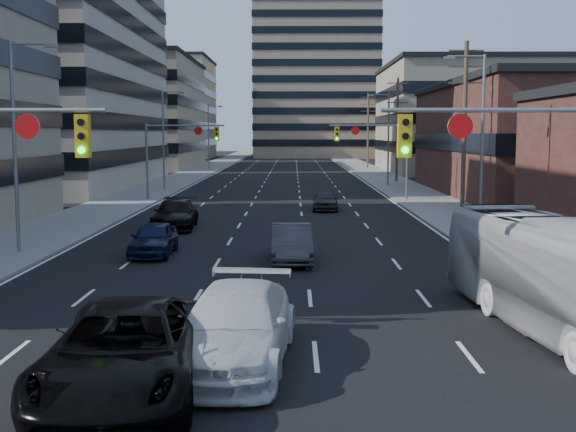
% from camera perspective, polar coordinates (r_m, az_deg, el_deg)
% --- Properties ---
extents(road_surface, '(18.00, 300.00, 0.02)m').
position_cam_1_polar(road_surface, '(140.55, -0.09, 4.45)').
color(road_surface, black).
rests_on(road_surface, ground).
extents(sidewalk_left, '(5.00, 300.00, 0.15)m').
position_cam_1_polar(sidewalk_left, '(141.12, -4.78, 4.46)').
color(sidewalk_left, slate).
rests_on(sidewalk_left, ground).
extents(sidewalk_right, '(5.00, 300.00, 0.15)m').
position_cam_1_polar(sidewalk_right, '(140.91, 4.61, 4.46)').
color(sidewalk_right, slate).
rests_on(sidewalk_right, ground).
extents(office_left_far, '(20.00, 30.00, 16.00)m').
position_cam_1_polar(office_left_far, '(113.33, -12.58, 7.82)').
color(office_left_far, gray).
rests_on(office_left_far, ground).
extents(storefront_right_mid, '(20.00, 30.00, 9.00)m').
position_cam_1_polar(storefront_right_mid, '(64.58, 21.14, 5.49)').
color(storefront_right_mid, '#472119').
rests_on(storefront_right_mid, ground).
extents(office_right_far, '(22.00, 28.00, 14.00)m').
position_cam_1_polar(office_right_far, '(101.28, 14.10, 7.39)').
color(office_right_far, gray).
rests_on(office_right_far, ground).
extents(apartment_tower, '(26.00, 26.00, 58.00)m').
position_cam_1_polar(apartment_tower, '(162.26, 2.17, 15.00)').
color(apartment_tower, gray).
rests_on(apartment_tower, ground).
extents(bg_block_left, '(24.00, 24.00, 20.00)m').
position_cam_1_polar(bg_block_left, '(153.34, -10.69, 8.25)').
color(bg_block_left, '#ADA089').
rests_on(bg_block_left, ground).
extents(bg_block_right, '(22.00, 22.00, 12.00)m').
position_cam_1_polar(bg_block_right, '(143.77, 12.86, 6.72)').
color(bg_block_right, gray).
rests_on(bg_block_right, ground).
extents(signal_near_right, '(6.59, 0.33, 6.00)m').
position_cam_1_polar(signal_near_right, '(19.47, 18.98, 3.57)').
color(signal_near_right, slate).
rests_on(signal_near_right, ground).
extents(signal_far_left, '(6.09, 0.33, 6.00)m').
position_cam_1_polar(signal_far_left, '(56.17, -8.79, 5.56)').
color(signal_far_left, slate).
rests_on(signal_far_left, ground).
extents(signal_far_right, '(6.09, 0.33, 6.00)m').
position_cam_1_polar(signal_far_right, '(55.82, 7.06, 5.58)').
color(signal_far_right, slate).
rests_on(signal_far_right, ground).
extents(utility_pole_block, '(2.20, 0.28, 11.00)m').
position_cam_1_polar(utility_pole_block, '(47.72, 13.77, 7.05)').
color(utility_pole_block, '#4C3D2D').
rests_on(utility_pole_block, ground).
extents(utility_pole_midblock, '(2.20, 0.28, 11.00)m').
position_cam_1_polar(utility_pole_midblock, '(77.22, 8.63, 6.91)').
color(utility_pole_midblock, '#4C3D2D').
rests_on(utility_pole_midblock, ground).
extents(utility_pole_distant, '(2.20, 0.28, 11.00)m').
position_cam_1_polar(utility_pole_distant, '(107.00, 6.34, 6.83)').
color(utility_pole_distant, '#4C3D2D').
rests_on(utility_pole_distant, ground).
extents(streetlight_left_near, '(2.03, 0.22, 9.00)m').
position_cam_1_polar(streetlight_left_near, '(32.58, -20.56, 5.85)').
color(streetlight_left_near, slate).
rests_on(streetlight_left_near, ground).
extents(streetlight_left_mid, '(2.03, 0.22, 9.00)m').
position_cam_1_polar(streetlight_left_mid, '(66.47, -9.69, 6.33)').
color(streetlight_left_mid, slate).
rests_on(streetlight_left_mid, ground).
extents(streetlight_left_far, '(2.03, 0.22, 9.00)m').
position_cam_1_polar(streetlight_left_far, '(101.11, -6.20, 6.44)').
color(streetlight_left_far, slate).
rests_on(streetlight_left_far, ground).
extents(streetlight_right_near, '(2.03, 0.22, 9.00)m').
position_cam_1_polar(streetlight_right_near, '(36.59, 14.86, 6.09)').
color(streetlight_right_near, slate).
rests_on(streetlight_right_near, ground).
extents(streetlight_right_far, '(2.03, 0.22, 9.00)m').
position_cam_1_polar(streetlight_right_far, '(71.02, 7.81, 6.38)').
color(streetlight_right_far, slate).
rests_on(streetlight_right_far, ground).
extents(black_pickup, '(3.28, 6.56, 1.78)m').
position_cam_1_polar(black_pickup, '(14.99, -12.77, -10.41)').
color(black_pickup, black).
rests_on(black_pickup, ground).
extents(white_van, '(2.90, 6.16, 1.74)m').
position_cam_1_polar(white_van, '(16.53, -4.19, -8.73)').
color(white_van, silver).
rests_on(white_van, ground).
extents(transit_bus, '(3.81, 11.25, 3.07)m').
position_cam_1_polar(transit_bus, '(19.94, 21.12, -4.54)').
color(transit_bus, '#BDBDBD').
rests_on(transit_bus, ground).
extents(sedan_blue, '(1.72, 4.23, 1.44)m').
position_cam_1_polar(sedan_blue, '(31.42, -10.57, -1.79)').
color(sedan_blue, '#0C1333').
rests_on(sedan_blue, ground).
extents(sedan_grey_center, '(1.73, 4.69, 1.53)m').
position_cam_1_polar(sedan_grey_center, '(29.35, 0.27, -2.17)').
color(sedan_grey_center, '#333235').
rests_on(sedan_grey_center, ground).
extents(sedan_black_far, '(2.43, 5.51, 1.57)m').
position_cam_1_polar(sedan_black_far, '(39.97, -8.89, 0.12)').
color(sedan_black_far, black).
rests_on(sedan_black_far, ground).
extents(sedan_grey_right, '(1.83, 4.21, 1.41)m').
position_cam_1_polar(sedan_grey_right, '(48.97, 2.96, 1.27)').
color(sedan_grey_right, '#2D2D2F').
rests_on(sedan_grey_right, ground).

